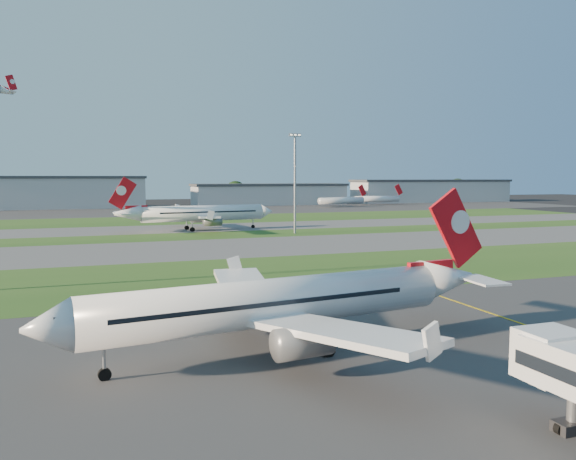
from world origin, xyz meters
name	(u,v)px	position (x,y,z in m)	size (l,w,h in m)	color
grass_strip_a	(329,270)	(0.00, 52.00, 0.01)	(300.00, 34.00, 0.01)	#254D19
taxiway_a	(266,246)	(0.00, 85.00, 0.01)	(300.00, 32.00, 0.01)	#515154
grass_strip_b	(237,235)	(0.00, 110.00, 0.01)	(300.00, 18.00, 0.01)	#254D19
taxiway_b	(218,227)	(0.00, 132.00, 0.01)	(300.00, 26.00, 0.01)	#515154
grass_strip_c	(198,219)	(0.00, 165.00, 0.01)	(300.00, 40.00, 0.01)	#254D19
apron_far	(173,210)	(0.00, 225.00, 0.01)	(400.00, 80.00, 0.01)	#333335
airliner_parked	(278,303)	(-20.89, 14.95, 4.25)	(38.68, 32.62, 12.10)	white
airliner_taxiing	(202,214)	(-6.09, 124.94, 4.61)	(42.09, 35.57, 13.14)	white
mini_jet_near	(342,200)	(81.72, 222.45, 3.28)	(28.38, 8.20, 9.48)	white
mini_jet_far	(378,199)	(108.20, 234.42, 3.28)	(28.62, 3.90, 9.48)	white
light_mast_centre	(295,176)	(15.00, 108.00, 14.81)	(3.20, 0.70, 25.80)	gray
hangar_west	(67,192)	(-45.00, 255.00, 7.64)	(71.40, 23.00, 15.20)	#9E9FA5
hangar_east	(270,194)	(55.00, 255.00, 5.64)	(81.60, 23.00, 11.20)	#9E9FA5
hangar_far_east	(431,191)	(155.00, 255.00, 6.64)	(96.90, 23.00, 13.20)	#9E9FA5
tree_mid_west	(121,195)	(-20.00, 266.00, 5.84)	(9.90, 9.90, 10.80)	black
tree_mid_east	(236,192)	(40.00, 269.00, 6.81)	(11.55, 11.55, 12.60)	black
tree_east	(361,192)	(115.00, 267.00, 6.16)	(10.45, 10.45, 11.40)	black
tree_far_east	(457,188)	(185.00, 271.00, 7.46)	(12.65, 12.65, 13.80)	black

